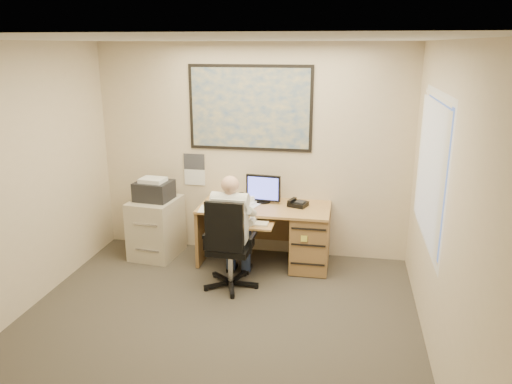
% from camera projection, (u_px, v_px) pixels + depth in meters
% --- Properties ---
extents(room_shell, '(4.00, 4.50, 2.70)m').
position_uv_depth(room_shell, '(201.00, 205.00, 4.23)').
color(room_shell, '#3A352D').
rests_on(room_shell, ground).
extents(desk, '(1.60, 0.97, 1.10)m').
position_uv_depth(desk, '(291.00, 231.00, 6.18)').
color(desk, tan).
rests_on(desk, ground).
extents(world_map, '(1.56, 0.03, 1.06)m').
position_uv_depth(world_map, '(250.00, 108.00, 6.18)').
color(world_map, '#1E4C93').
rests_on(world_map, room_shell).
extents(wall_calendar, '(0.28, 0.01, 0.42)m').
position_uv_depth(wall_calendar, '(194.00, 170.00, 6.56)').
color(wall_calendar, white).
rests_on(wall_calendar, room_shell).
extents(window_blinds, '(0.06, 1.40, 1.30)m').
position_uv_depth(window_blinds, '(432.00, 170.00, 4.59)').
color(window_blinds, silver).
rests_on(window_blinds, room_shell).
extents(filing_cabinet, '(0.61, 0.71, 1.05)m').
position_uv_depth(filing_cabinet, '(156.00, 222.00, 6.45)').
color(filing_cabinet, '#BBB097').
rests_on(filing_cabinet, ground).
extents(office_chair, '(0.66, 0.66, 1.07)m').
position_uv_depth(office_chair, '(230.00, 262.00, 5.59)').
color(office_chair, black).
rests_on(office_chair, ground).
extents(person, '(0.54, 0.76, 1.29)m').
position_uv_depth(person, '(231.00, 232.00, 5.57)').
color(person, silver).
rests_on(person, office_chair).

